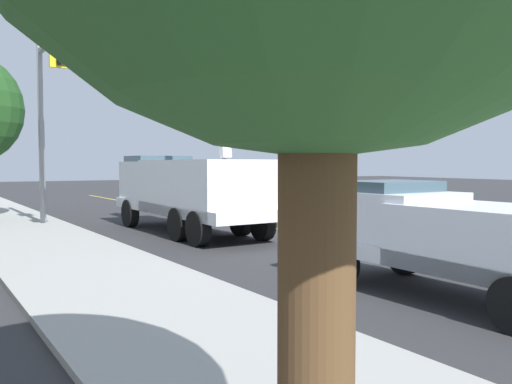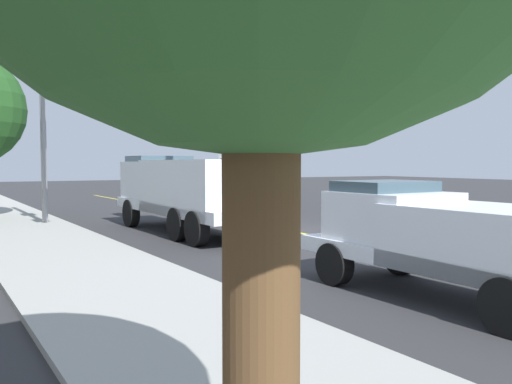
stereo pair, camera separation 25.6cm
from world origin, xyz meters
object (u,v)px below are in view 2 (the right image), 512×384
Objects in this scene: utility_bucket_truck at (188,186)px; traffic_signal_mast at (55,84)px; passing_minivan at (235,190)px; service_pickup_truck at (446,236)px; traffic_cone_mid_front at (201,212)px.

utility_bucket_truck is 1.11× the size of traffic_signal_mast.
traffic_signal_mast reaches higher than passing_minivan.
service_pickup_truck is 14.28m from traffic_cone_mid_front.
passing_minivan is at bearing -40.63° from traffic_cone_mid_front.
traffic_cone_mid_front is 0.10× the size of traffic_signal_mast.
traffic_signal_mast is (13.20, 4.56, 4.04)m from service_pickup_truck.
service_pickup_truck is at bearing -176.64° from utility_bucket_truck.
traffic_cone_mid_front is 7.66m from traffic_signal_mast.
service_pickup_truck is 7.70× the size of traffic_cone_mid_front.
utility_bucket_truck is at bearing 150.96° from traffic_cone_mid_front.
traffic_signal_mast reaches higher than service_pickup_truck.
utility_bucket_truck is 10.08m from passing_minivan.
utility_bucket_truck is 11.23× the size of traffic_cone_mid_front.
traffic_signal_mast is (-1.00, 5.89, 4.79)m from traffic_cone_mid_front.
utility_bucket_truck reaches higher than traffic_cone_mid_front.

